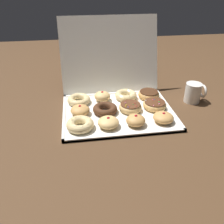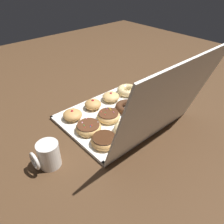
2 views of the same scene
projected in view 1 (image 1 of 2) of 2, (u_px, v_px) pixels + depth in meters
ground_plane at (118, 113)px, 1.16m from camera, size 3.00×3.00×0.00m
donut_box at (118, 112)px, 1.15m from camera, size 0.52×0.40×0.01m
box_lid_open at (110, 56)px, 1.28m from camera, size 0.52×0.13×0.40m
cruller_donut_0 at (80, 124)px, 1.02m from camera, size 0.12×0.12×0.04m
jelly_filled_donut_1 at (108, 122)px, 1.03m from camera, size 0.09×0.09×0.05m
jelly_filled_donut_2 at (136, 120)px, 1.04m from camera, size 0.08×0.08×0.05m
jelly_filled_donut_3 at (163, 117)px, 1.06m from camera, size 0.09×0.09×0.05m
jelly_filled_donut_4 at (80, 110)px, 1.12m from camera, size 0.09×0.09×0.05m
chocolate_cake_ring_donut_5 at (105, 109)px, 1.13m from camera, size 0.12×0.12×0.03m
sprinkle_donut_6 at (130, 107)px, 1.15m from camera, size 0.11×0.11×0.04m
sprinkle_donut_7 at (155, 105)px, 1.17m from camera, size 0.11×0.11×0.04m
cruller_donut_8 at (79, 100)px, 1.22m from camera, size 0.12×0.12×0.03m
jelly_filled_donut_9 at (102, 96)px, 1.24m from camera, size 0.08×0.08×0.05m
cruller_donut_10 at (126, 95)px, 1.26m from camera, size 0.12×0.12×0.04m
chocolate_frosted_donut_11 at (149, 94)px, 1.26m from camera, size 0.11×0.11×0.04m
coffee_mug at (194, 92)px, 1.23m from camera, size 0.10×0.08×0.10m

